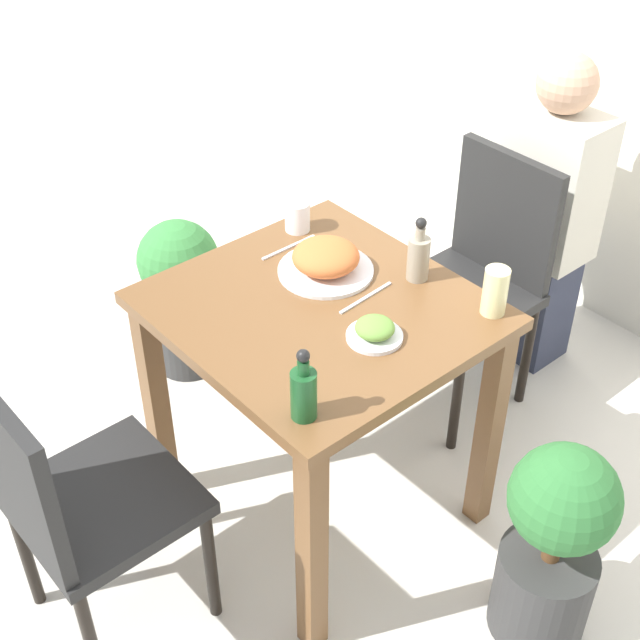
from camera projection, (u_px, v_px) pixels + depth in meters
name	position (u px, v px, depth m)	size (l,w,h in m)	color
ground_plane	(320.00, 501.00, 2.84)	(16.00, 16.00, 0.00)	beige
dining_table	(320.00, 346.00, 2.45)	(0.82, 0.77, 0.78)	brown
chair_near	(72.00, 498.00, 2.18)	(0.42, 0.42, 0.90)	black
chair_far	(478.00, 271.00, 2.96)	(0.42, 0.42, 0.90)	black
food_plate	(326.00, 260.00, 2.47)	(0.27, 0.27, 0.09)	white
side_plate	(375.00, 331.00, 2.24)	(0.15, 0.15, 0.06)	white
drink_cup	(297.00, 216.00, 2.65)	(0.07, 0.07, 0.09)	white
juice_glass	(495.00, 291.00, 2.30)	(0.07, 0.07, 0.13)	beige
sauce_bottle	(418.00, 256.00, 2.43)	(0.06, 0.06, 0.19)	gray
condiment_bottle	(304.00, 392.00, 1.99)	(0.06, 0.06, 0.19)	#194C23
fork_utensil	(289.00, 247.00, 2.59)	(0.01, 0.19, 0.00)	silver
spoon_utensil	(366.00, 298.00, 2.39)	(0.02, 0.20, 0.00)	silver
potted_plant_left	(181.00, 289.00, 3.18)	(0.29, 0.29, 0.61)	#333333
potted_plant_right	(553.00, 545.00, 2.28)	(0.28, 0.28, 0.65)	#333333
person_figure	(544.00, 217.00, 3.11)	(0.34, 0.22, 1.17)	#2D3347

